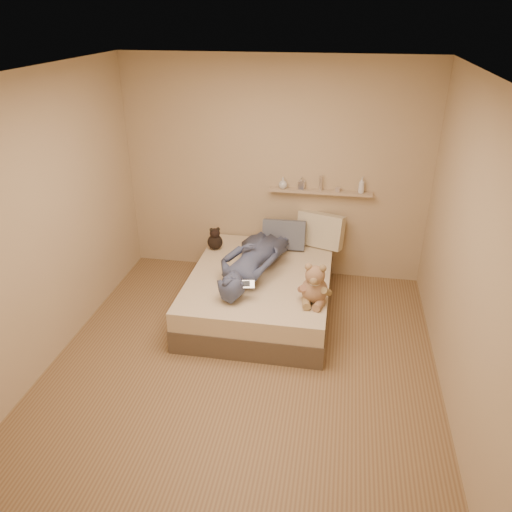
% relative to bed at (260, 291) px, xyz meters
% --- Properties ---
extents(room, '(3.80, 3.80, 3.80)m').
position_rel_bed_xyz_m(room, '(0.00, -0.93, 1.08)').
color(room, olive).
rests_on(room, ground).
extents(bed, '(1.50, 1.90, 0.45)m').
position_rel_bed_xyz_m(bed, '(0.00, 0.00, 0.00)').
color(bed, brown).
rests_on(bed, floor).
extents(game_console, '(0.20, 0.12, 0.07)m').
position_rel_bed_xyz_m(game_console, '(-0.06, -0.55, 0.40)').
color(game_console, silver).
rests_on(game_console, bed).
extents(teddy_bear, '(0.35, 0.34, 0.42)m').
position_rel_bed_xyz_m(teddy_bear, '(0.61, -0.49, 0.40)').
color(teddy_bear, '#AB795D').
rests_on(teddy_bear, bed).
extents(dark_plush, '(0.18, 0.18, 0.28)m').
position_rel_bed_xyz_m(dark_plush, '(-0.63, 0.51, 0.35)').
color(dark_plush, black).
rests_on(dark_plush, bed).
extents(pillow_cream, '(0.59, 0.39, 0.42)m').
position_rel_bed_xyz_m(pillow_cream, '(0.58, 0.83, 0.43)').
color(pillow_cream, beige).
rests_on(pillow_cream, bed).
extents(pillow_grey, '(0.51, 0.24, 0.37)m').
position_rel_bed_xyz_m(pillow_grey, '(0.16, 0.69, 0.40)').
color(pillow_grey, slate).
rests_on(pillow_grey, bed).
extents(person, '(0.86, 1.63, 0.37)m').
position_rel_bed_xyz_m(person, '(-0.07, 0.04, 0.41)').
color(person, '#404865').
rests_on(person, bed).
extents(wall_shelf, '(1.20, 0.12, 0.03)m').
position_rel_bed_xyz_m(wall_shelf, '(0.55, 0.91, 0.88)').
color(wall_shelf, tan).
rests_on(wall_shelf, wall_back).
extents(shelf_bottles, '(1.02, 0.13, 0.19)m').
position_rel_bed_xyz_m(shelf_bottles, '(0.47, 0.91, 0.97)').
color(shelf_bottles, silver).
rests_on(shelf_bottles, wall_shelf).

